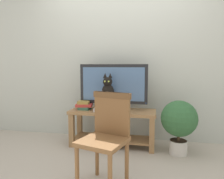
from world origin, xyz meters
TOP-DOWN VIEW (x-y plane):
  - ground_plane at (0.00, 0.00)m, footprint 12.00×12.00m
  - back_wall at (0.00, 0.91)m, footprint 7.00×0.12m
  - tv_stand at (-0.07, 0.49)m, footprint 1.22×0.44m
  - tv at (-0.07, 0.55)m, footprint 0.98×0.20m
  - media_box at (-0.12, 0.44)m, footprint 0.37×0.26m
  - cat at (-0.12, 0.42)m, footprint 0.21×0.36m
  - wooden_chair at (0.06, -0.52)m, footprint 0.50×0.51m
  - book_stack at (-0.49, 0.47)m, footprint 0.25×0.20m
  - potted_plant at (0.83, 0.35)m, footprint 0.47×0.47m

SIDE VIEW (x-z plane):
  - ground_plane at x=0.00m, z-range 0.00..0.00m
  - tv_stand at x=-0.07m, z-range 0.09..0.61m
  - potted_plant at x=0.83m, z-range 0.08..0.80m
  - wooden_chair at x=0.06m, z-range 0.07..0.97m
  - media_box at x=-0.12m, z-range 0.52..0.57m
  - book_stack at x=-0.49m, z-range 0.52..0.65m
  - cat at x=-0.12m, z-range 0.51..1.00m
  - tv at x=-0.07m, z-range 0.54..1.20m
  - back_wall at x=0.00m, z-range 0.00..2.80m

